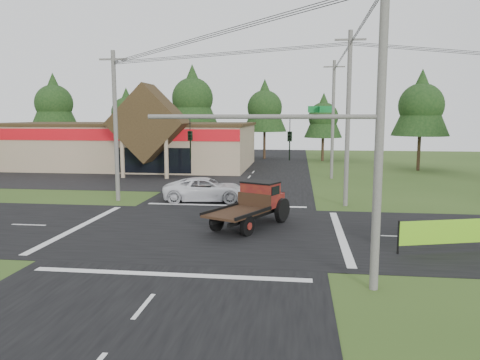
# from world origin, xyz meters

# --- Properties ---
(ground) EXTENTS (120.00, 120.00, 0.00)m
(ground) POSITION_xyz_m (0.00, 0.00, 0.00)
(ground) COLOR #324D1B
(ground) RESTS_ON ground
(road_ns) EXTENTS (12.00, 120.00, 0.02)m
(road_ns) POSITION_xyz_m (0.00, 0.00, 0.01)
(road_ns) COLOR black
(road_ns) RESTS_ON ground
(road_ew) EXTENTS (120.00, 12.00, 0.02)m
(road_ew) POSITION_xyz_m (0.00, 0.00, 0.01)
(road_ew) COLOR black
(road_ew) RESTS_ON ground
(parking_apron) EXTENTS (28.00, 14.00, 0.02)m
(parking_apron) POSITION_xyz_m (-14.00, 19.00, 0.01)
(parking_apron) COLOR black
(parking_apron) RESTS_ON ground
(cvs_building) EXTENTS (30.40, 18.20, 9.19)m
(cvs_building) POSITION_xyz_m (-15.70, 29.57, 2.78)
(cvs_building) COLOR tan
(cvs_building) RESTS_ON ground
(traffic_signal_mast) EXTENTS (8.12, 0.24, 7.00)m
(traffic_signal_mast) POSITION_xyz_m (5.82, -7.50, 4.43)
(traffic_signal_mast) COLOR #595651
(traffic_signal_mast) RESTS_ON ground
(utility_pole_nr) EXTENTS (2.00, 0.30, 11.00)m
(utility_pole_nr) POSITION_xyz_m (7.50, -7.50, 5.64)
(utility_pole_nr) COLOR #595651
(utility_pole_nr) RESTS_ON ground
(utility_pole_nw) EXTENTS (2.00, 0.30, 10.50)m
(utility_pole_nw) POSITION_xyz_m (-8.00, 8.00, 5.39)
(utility_pole_nw) COLOR #595651
(utility_pole_nw) RESTS_ON ground
(utility_pole_ne) EXTENTS (2.00, 0.30, 11.50)m
(utility_pole_ne) POSITION_xyz_m (8.00, 8.00, 5.89)
(utility_pole_ne) COLOR #595651
(utility_pole_ne) RESTS_ON ground
(utility_pole_n) EXTENTS (2.00, 0.30, 11.20)m
(utility_pole_n) POSITION_xyz_m (8.00, 22.00, 5.74)
(utility_pole_n) COLOR #595651
(utility_pole_n) RESTS_ON ground
(tree_row_a) EXTENTS (6.72, 6.72, 12.12)m
(tree_row_a) POSITION_xyz_m (-30.00, 40.00, 8.05)
(tree_row_a) COLOR #332316
(tree_row_a) RESTS_ON ground
(tree_row_b) EXTENTS (5.60, 5.60, 10.10)m
(tree_row_b) POSITION_xyz_m (-20.00, 42.00, 6.70)
(tree_row_b) COLOR #332316
(tree_row_b) RESTS_ON ground
(tree_row_c) EXTENTS (7.28, 7.28, 13.13)m
(tree_row_c) POSITION_xyz_m (-10.00, 41.00, 8.72)
(tree_row_c) COLOR #332316
(tree_row_c) RESTS_ON ground
(tree_row_d) EXTENTS (6.16, 6.16, 11.11)m
(tree_row_d) POSITION_xyz_m (0.00, 42.00, 7.38)
(tree_row_d) COLOR #332316
(tree_row_d) RESTS_ON ground
(tree_row_e) EXTENTS (5.04, 5.04, 9.09)m
(tree_row_e) POSITION_xyz_m (8.00, 40.00, 6.03)
(tree_row_e) COLOR #332316
(tree_row_e) RESTS_ON ground
(tree_side_ne) EXTENTS (6.16, 6.16, 11.11)m
(tree_side_ne) POSITION_xyz_m (18.00, 30.00, 7.38)
(tree_side_ne) COLOR #332316
(tree_side_ne) RESTS_ON ground
(antique_flatbed_truck) EXTENTS (4.55, 6.19, 2.43)m
(antique_flatbed_truck) POSITION_xyz_m (2.20, 1.11, 1.21)
(antique_flatbed_truck) COLOR #4F0B14
(antique_flatbed_truck) RESTS_ON ground
(roadside_banner) EXTENTS (4.29, 1.38, 1.52)m
(roadside_banner) POSITION_xyz_m (11.28, -2.49, 0.76)
(roadside_banner) COLOR #6EBD19
(roadside_banner) RESTS_ON ground
(white_pickup) EXTENTS (6.30, 3.40, 1.68)m
(white_pickup) POSITION_xyz_m (-1.65, 8.54, 0.84)
(white_pickup) COLOR white
(white_pickup) RESTS_ON ground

